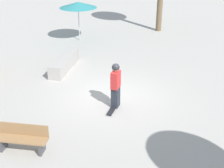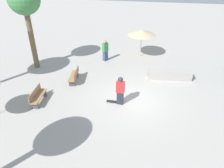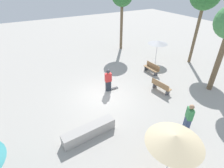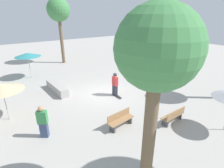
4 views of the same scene
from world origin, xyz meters
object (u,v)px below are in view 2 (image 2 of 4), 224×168
at_px(skateboard, 113,102).
at_px(bench_near, 74,76).
at_px(concrete_ledge, 170,75).
at_px(shade_umbrella_tan, 142,32).
at_px(bench_far, 38,96).
at_px(bystander_watching, 105,50).
at_px(palm_tree_center_right, 24,1).
at_px(skater_main, 120,90).

bearing_deg(skateboard, bench_near, -32.10).
distance_m(skateboard, bench_near, 3.62).
relative_size(skateboard, concrete_ledge, 0.27).
bearing_deg(shade_umbrella_tan, bench_far, 54.10).
bearing_deg(bystander_watching, bench_near, 11.12).
bearing_deg(shade_umbrella_tan, palm_tree_center_right, 23.62).
distance_m(skateboard, shade_umbrella_tan, 7.37).
xyz_separation_m(skateboard, shade_umbrella_tan, (-1.20, -6.99, 2.00)).
distance_m(skater_main, palm_tree_center_right, 8.76).
bearing_deg(bench_near, bystander_watching, -28.16).
relative_size(skater_main, bench_far, 1.10).
bearing_deg(bench_near, bench_far, 146.29).
bearing_deg(bystander_watching, skateboard, 48.06).
height_order(bench_near, palm_tree_center_right, palm_tree_center_right).
bearing_deg(skater_main, shade_umbrella_tan, -92.70).
height_order(shade_umbrella_tan, bystander_watching, shade_umbrella_tan).
height_order(bench_far, bystander_watching, bystander_watching).
distance_m(concrete_ledge, shade_umbrella_tan, 4.55).
distance_m(bench_far, palm_tree_center_right, 6.55).
height_order(skateboard, bench_near, bench_near).
bearing_deg(bench_near, concrete_ledge, -84.13).
xyz_separation_m(bench_far, palm_tree_center_right, (2.18, -4.31, 4.43)).
bearing_deg(skateboard, skater_main, 178.18).
relative_size(skater_main, skateboard, 2.21).
xyz_separation_m(bench_near, shade_umbrella_tan, (-4.20, -5.01, 1.63)).
relative_size(bench_near, palm_tree_center_right, 0.27).
distance_m(skateboard, bench_far, 4.45).
bearing_deg(bystander_watching, concrete_ledge, 98.55).
distance_m(skater_main, bystander_watching, 6.01).
xyz_separation_m(skater_main, shade_umbrella_tan, (-0.79, -7.02, 1.10)).
bearing_deg(bench_far, bystander_watching, 153.16).
xyz_separation_m(concrete_ledge, shade_umbrella_tan, (2.23, -3.57, 1.74)).
distance_m(skater_main, shade_umbrella_tan, 7.15).
bearing_deg(skater_main, bench_near, -26.76).
distance_m(concrete_ledge, bench_near, 6.60).
bearing_deg(shade_umbrella_tan, skater_main, 83.59).
xyz_separation_m(concrete_ledge, bench_far, (7.80, 4.13, 0.11)).
xyz_separation_m(skater_main, concrete_ledge, (-3.02, -3.45, -0.64)).
distance_m(bench_far, bystander_watching, 6.96).
bearing_deg(bystander_watching, shade_umbrella_tan, 148.44).
bearing_deg(skateboard, bystander_watching, -73.12).
relative_size(bench_near, shade_umbrella_tan, 0.71).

